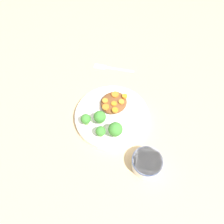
{
  "coord_description": "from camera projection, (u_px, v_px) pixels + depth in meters",
  "views": [
    {
      "loc": [
        -0.36,
        -0.22,
        0.66
      ],
      "look_at": [
        0.0,
        0.0,
        0.03
      ],
      "focal_mm": 35.0,
      "sensor_mm": 36.0,
      "label": 1
    }
  ],
  "objects": [
    {
      "name": "carrot_slice_2",
      "position": [
        121.0,
        102.0,
        0.77
      ],
      "size": [
        0.02,
        0.02,
        0.01
      ],
      "primitive_type": "cylinder",
      "color": "orange",
      "rests_on": "stew_mound"
    },
    {
      "name": "carrot_slice_4",
      "position": [
        114.0,
        104.0,
        0.76
      ],
      "size": [
        0.02,
        0.02,
        0.0
      ],
      "primitive_type": "cylinder",
      "color": "orange",
      "rests_on": "stew_mound"
    },
    {
      "name": "carrot_slice_1",
      "position": [
        105.0,
        101.0,
        0.77
      ],
      "size": [
        0.02,
        0.02,
        0.0
      ],
      "primitive_type": "cylinder",
      "color": "orange",
      "rests_on": "stew_mound"
    },
    {
      "name": "plate",
      "position": [
        112.0,
        115.0,
        0.77
      ],
      "size": [
        0.26,
        0.26,
        0.02
      ],
      "color": "white",
      "rests_on": "ground_plane"
    },
    {
      "name": "broccoli_floret_0",
      "position": [
        115.0,
        130.0,
        0.69
      ],
      "size": [
        0.05,
        0.05,
        0.06
      ],
      "color": "#7FA85B",
      "rests_on": "plate"
    },
    {
      "name": "carrot_slice_5",
      "position": [
        115.0,
        110.0,
        0.75
      ],
      "size": [
        0.02,
        0.02,
        0.0
      ],
      "primitive_type": "cylinder",
      "color": "orange",
      "rests_on": "stew_mound"
    },
    {
      "name": "carrot_slice_0",
      "position": [
        115.0,
        94.0,
        0.78
      ],
      "size": [
        0.03,
        0.03,
        0.0
      ],
      "primitive_type": "cylinder",
      "color": "orange",
      "rests_on": "stew_mound"
    },
    {
      "name": "broccoli_floret_2",
      "position": [
        86.0,
        119.0,
        0.72
      ],
      "size": [
        0.03,
        0.03,
        0.05
      ],
      "color": "#7FA85B",
      "rests_on": "plate"
    },
    {
      "name": "broccoli_floret_1",
      "position": [
        101.0,
        131.0,
        0.7
      ],
      "size": [
        0.03,
        0.03,
        0.04
      ],
      "color": "#7FA85B",
      "rests_on": "plate"
    },
    {
      "name": "carrot_slice_3",
      "position": [
        125.0,
        96.0,
        0.78
      ],
      "size": [
        0.02,
        0.02,
        0.01
      ],
      "primitive_type": "cylinder",
      "color": "orange",
      "rests_on": "stew_mound"
    },
    {
      "name": "fork",
      "position": [
        110.0,
        68.0,
        0.92
      ],
      "size": [
        0.07,
        0.17,
        0.01
      ],
      "rotation": [
        0.0,
        0.0,
        8.2
      ],
      "color": "silver",
      "rests_on": "ground_plane"
    },
    {
      "name": "ground_plane",
      "position": [
        112.0,
        117.0,
        0.78
      ],
      "size": [
        4.0,
        4.0,
        0.0
      ],
      "primitive_type": "plane",
      "color": "tan"
    },
    {
      "name": "carrot_slice_6",
      "position": [
        106.0,
        106.0,
        0.75
      ],
      "size": [
        0.02,
        0.02,
        0.01
      ],
      "primitive_type": "cylinder",
      "color": "orange",
      "rests_on": "stew_mound"
    },
    {
      "name": "broccoli_floret_3",
      "position": [
        100.0,
        117.0,
        0.72
      ],
      "size": [
        0.04,
        0.04,
        0.05
      ],
      "color": "#759E51",
      "rests_on": "plate"
    },
    {
      "name": "stew_mound",
      "position": [
        114.0,
        103.0,
        0.78
      ],
      "size": [
        0.1,
        0.09,
        0.02
      ],
      "primitive_type": "ellipsoid",
      "color": "brown",
      "rests_on": "plate"
    },
    {
      "name": "dip_bowl",
      "position": [
        147.0,
        163.0,
        0.66
      ],
      "size": [
        0.09,
        0.09,
        0.04
      ],
      "color": "silver",
      "rests_on": "ground_plane"
    }
  ]
}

